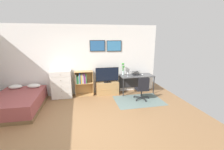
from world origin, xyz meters
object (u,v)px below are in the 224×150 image
(bookshelf, at_px, (83,81))
(bamboo_vase, at_px, (123,69))
(tv_stand, at_px, (107,88))
(laptop, at_px, (136,73))
(wine_glass, at_px, (128,73))
(office_chair, at_px, (142,88))
(bed, at_px, (18,102))
(dresser, at_px, (62,84))
(computer_mouse, at_px, (142,75))
(desk, at_px, (136,78))
(television, at_px, (107,75))

(bookshelf, distance_m, bamboo_vase, 1.68)
(tv_stand, height_order, laptop, laptop)
(tv_stand, distance_m, wine_glass, 1.02)
(bookshelf, bearing_deg, office_chair, -24.12)
(wine_glass, bearing_deg, office_chair, -63.35)
(bed, distance_m, dresser, 1.50)
(office_chair, xyz_separation_m, computer_mouse, (0.31, 0.79, 0.30))
(laptop, bearing_deg, desk, -109.49)
(tv_stand, bearing_deg, laptop, 1.07)
(desk, height_order, office_chair, office_chair)
(tv_stand, distance_m, laptop, 1.33)
(bookshelf, height_order, office_chair, bookshelf)
(dresser, height_order, wine_glass, dresser)
(laptop, bearing_deg, bamboo_vase, 165.59)
(tv_stand, distance_m, bamboo_vase, 1.00)
(laptop, bearing_deg, television, 175.25)
(bed, bearing_deg, wine_glass, 10.33)
(dresser, bearing_deg, office_chair, -16.92)
(bookshelf, xyz_separation_m, laptop, (2.16, -0.02, 0.23))
(television, height_order, wine_glass, television)
(laptop, relative_size, wine_glass, 2.26)
(bed, distance_m, office_chair, 4.14)
(computer_mouse, bearing_deg, bamboo_vase, 165.80)
(bed, bearing_deg, laptop, 12.39)
(bookshelf, xyz_separation_m, computer_mouse, (2.40, -0.15, 0.18))
(desk, xyz_separation_m, computer_mouse, (0.24, -0.08, 0.15))
(bed, xyz_separation_m, dresser, (1.27, 0.76, 0.28))
(wine_glass, bearing_deg, tv_stand, 165.81)
(tv_stand, bearing_deg, television, -90.00)
(bamboo_vase, xyz_separation_m, wine_glass, (0.10, -0.29, -0.10))
(bed, bearing_deg, television, 15.73)
(bed, relative_size, tv_stand, 2.25)
(computer_mouse, relative_size, wine_glass, 0.58)
(dresser, xyz_separation_m, tv_stand, (1.74, 0.01, -0.28))
(bed, xyz_separation_m, laptop, (4.21, 0.80, 0.55))
(bookshelf, distance_m, tv_stand, 1.01)
(bed, bearing_deg, office_chair, 0.12)
(tv_stand, relative_size, bamboo_vase, 1.80)
(computer_mouse, bearing_deg, laptop, 152.19)
(bed, distance_m, wine_glass, 3.88)
(dresser, bearing_deg, bamboo_vase, 2.54)
(tv_stand, height_order, wine_glass, wine_glass)
(dresser, relative_size, bamboo_vase, 2.16)
(television, bearing_deg, bamboo_vase, 9.61)
(laptop, bearing_deg, tv_stand, 174.18)
(television, bearing_deg, desk, 0.04)
(laptop, bearing_deg, wine_glass, -159.40)
(computer_mouse, height_order, wine_glass, wine_glass)
(desk, relative_size, laptop, 3.28)
(tv_stand, distance_m, television, 0.55)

